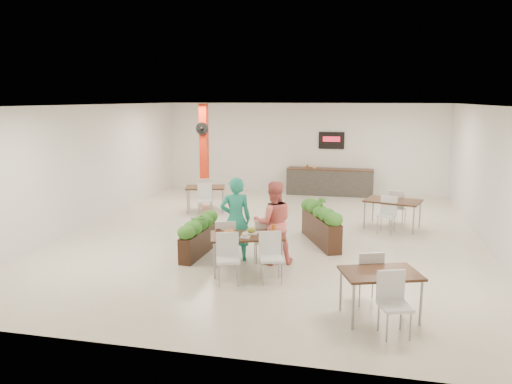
% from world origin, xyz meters
% --- Properties ---
extents(ground, '(12.00, 12.00, 0.00)m').
position_xyz_m(ground, '(0.00, 0.00, 0.00)').
color(ground, beige).
rests_on(ground, ground).
extents(room_shell, '(10.10, 12.10, 3.22)m').
position_xyz_m(room_shell, '(0.00, 0.00, 2.01)').
color(room_shell, white).
rests_on(room_shell, ground).
extents(red_column, '(0.40, 0.41, 3.20)m').
position_xyz_m(red_column, '(-3.00, 3.79, 1.64)').
color(red_column, red).
rests_on(red_column, ground).
extents(service_counter, '(3.00, 0.64, 2.20)m').
position_xyz_m(service_counter, '(1.00, 5.65, 0.49)').
color(service_counter, '#2A2725').
rests_on(service_counter, ground).
extents(main_table, '(1.67, 1.92, 0.92)m').
position_xyz_m(main_table, '(0.03, -2.73, 0.64)').
color(main_table, '#311910').
rests_on(main_table, ground).
extents(diner_man, '(0.75, 0.61, 1.77)m').
position_xyz_m(diner_man, '(-0.36, -2.07, 0.89)').
color(diner_man, teal).
rests_on(diner_man, ground).
extents(diner_woman, '(1.00, 0.88, 1.72)m').
position_xyz_m(diner_woman, '(0.44, -2.07, 0.86)').
color(diner_woman, '#F1736B').
rests_on(diner_woman, ground).
extents(planter_left, '(0.47, 1.74, 0.90)m').
position_xyz_m(planter_left, '(-1.25, -1.86, 0.49)').
color(planter_left, black).
rests_on(planter_left, ground).
extents(planter_right, '(1.11, 1.94, 1.09)m').
position_xyz_m(planter_right, '(1.26, -0.42, 0.51)').
color(planter_right, black).
rests_on(planter_right, ground).
extents(side_table_a, '(1.33, 1.67, 0.92)m').
position_xyz_m(side_table_a, '(-2.46, 2.24, 0.63)').
color(side_table_a, '#311910').
rests_on(side_table_a, ground).
extents(side_table_b, '(1.58, 1.67, 0.92)m').
position_xyz_m(side_table_b, '(2.96, 1.40, 0.64)').
color(side_table_b, '#311910').
rests_on(side_table_b, ground).
extents(side_table_c, '(1.35, 1.67, 0.92)m').
position_xyz_m(side_table_c, '(2.53, -4.32, 0.62)').
color(side_table_c, '#311910').
rests_on(side_table_c, ground).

